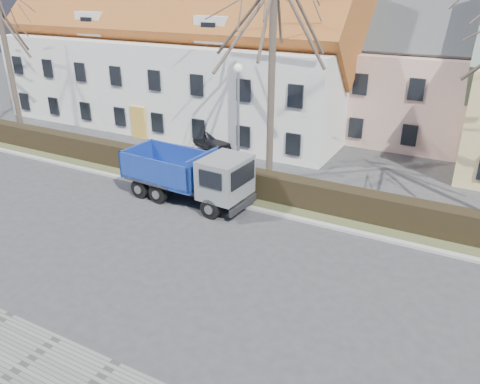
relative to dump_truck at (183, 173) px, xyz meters
The scene contains 12 objects.
ground 6.27m from the dump_truck, 41.49° to the right, with size 120.00×120.00×0.00m, color #363638.
curb_far 4.80m from the dump_truck, ahead, with size 80.00×0.30×0.12m, color #AEAAA2.
grass_strip 5.23m from the dump_truck, 25.06° to the left, with size 80.00×3.00×0.10m, color #49502D.
hedge 5.03m from the dump_truck, 22.97° to the left, with size 60.00×0.90×1.30m, color black.
building_white 15.00m from the dump_truck, 125.16° to the left, with size 26.80×10.80×9.50m, color silver, non-canonical shape.
building_pink 18.30m from the dump_truck, 61.70° to the left, with size 10.80×8.80×8.00m, color #D8A899, non-canonical shape.
tree_0 18.33m from the dump_truck, 165.68° to the left, with size 7.20×7.20×9.90m, color #473B31, non-canonical shape.
tree_1 7.15m from the dump_truck, 59.80° to the left, with size 9.20×9.20×12.65m, color #473B31, non-canonical shape.
dump_truck is the anchor object (origin of this frame).
streetlight 3.77m from the dump_truck, 63.35° to the left, with size 0.50×0.50×6.38m, color gray, non-canonical shape.
cart_frame 2.80m from the dump_truck, 165.29° to the left, with size 0.71×0.41×0.65m, color silver, non-canonical shape.
parked_car_a 8.03m from the dump_truck, 112.43° to the left, with size 1.57×3.91×1.33m, color black.
Camera 1 is at (7.81, -13.26, 9.83)m, focal length 35.00 mm.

